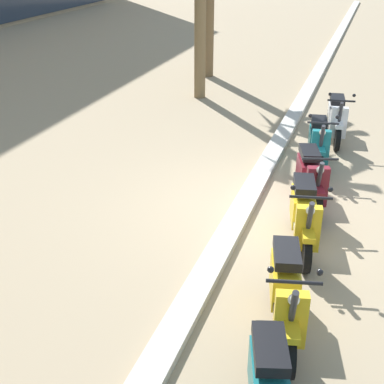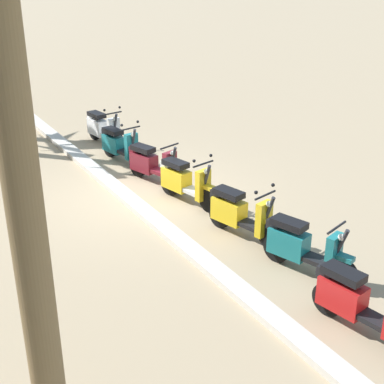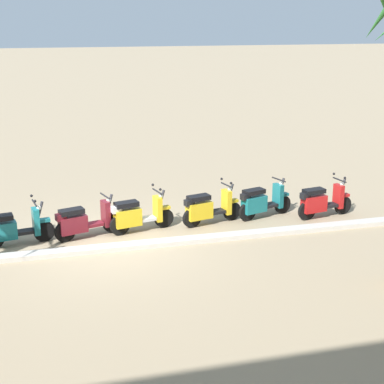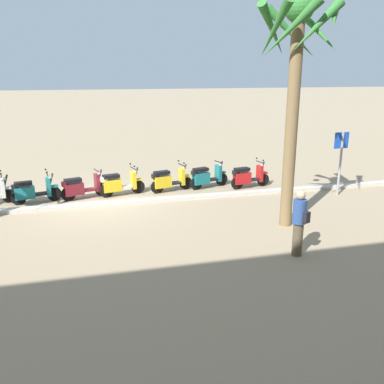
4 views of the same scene
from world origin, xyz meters
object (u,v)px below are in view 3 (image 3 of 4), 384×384
scooter_red_gap_after_mid (322,202)px  scooter_yellow_lead_nearest (137,215)px  scooter_teal_mid_centre (262,202)px  scooter_teal_second_in_line (13,228)px  scooter_maroon_far_back (84,221)px  scooter_yellow_tail_end (208,208)px

scooter_red_gap_after_mid → scooter_yellow_lead_nearest: 5.13m
scooter_teal_mid_centre → scooter_teal_second_in_line: 6.60m
scooter_red_gap_after_mid → scooter_maroon_far_back: bearing=-0.7°
scooter_yellow_tail_end → scooter_teal_second_in_line: bearing=2.9°
scooter_teal_second_in_line → scooter_yellow_tail_end: bearing=-177.1°
scooter_maroon_far_back → scooter_teal_second_in_line: bearing=2.7°
scooter_red_gap_after_mid → scooter_maroon_far_back: 6.50m
scooter_teal_mid_centre → scooter_teal_second_in_line: scooter_teal_second_in_line is taller
scooter_yellow_lead_nearest → scooter_yellow_tail_end: bearing=-177.5°
scooter_teal_mid_centre → scooter_yellow_lead_nearest: bearing=3.7°
scooter_red_gap_after_mid → scooter_yellow_tail_end: size_ratio=1.00×
scooter_maroon_far_back → scooter_yellow_tail_end: bearing=-177.0°
scooter_red_gap_after_mid → scooter_yellow_tail_end: same height
scooter_yellow_lead_nearest → scooter_teal_second_in_line: size_ratio=1.01×
scooter_maroon_far_back → scooter_teal_second_in_line: 1.70m
scooter_yellow_lead_nearest → scooter_red_gap_after_mid: bearing=178.1°
scooter_yellow_lead_nearest → scooter_maroon_far_back: bearing=3.7°
scooter_yellow_tail_end → scooter_maroon_far_back: size_ratio=0.99×
scooter_yellow_tail_end → scooter_teal_second_in_line: same height
scooter_maroon_far_back → scooter_teal_mid_centre: bearing=-176.3°
scooter_maroon_far_back → scooter_teal_second_in_line: (1.70, 0.08, 0.00)m
scooter_teal_mid_centre → scooter_yellow_tail_end: bearing=5.2°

